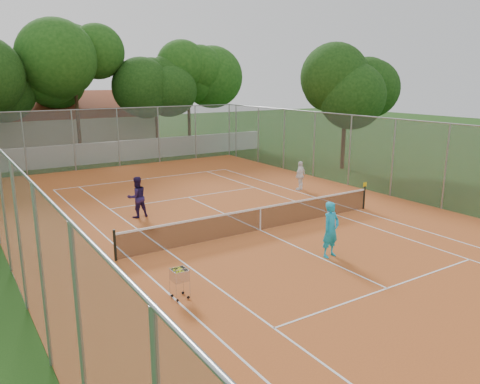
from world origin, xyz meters
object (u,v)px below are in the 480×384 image
player_far_left (137,197)px  tennis_net (260,219)px  player_far_right (300,176)px  clubhouse (51,123)px  ball_hopper (180,283)px  player_near (331,230)px

player_far_left → tennis_net: bearing=123.0°
tennis_net → player_far_left: 5.64m
tennis_net → player_far_left: (-3.46, 4.43, 0.42)m
player_far_right → clubhouse: bearing=-93.2°
tennis_net → ball_hopper: bearing=-145.3°
player_near → ball_hopper: 5.72m
player_far_left → ball_hopper: player_far_left is taller
tennis_net → ball_hopper: (-5.33, -3.69, -0.02)m
player_far_left → player_far_right: 9.38m
ball_hopper → player_near: bearing=19.7°
player_far_right → player_near: bearing=34.7°
player_near → ball_hopper: size_ratio=2.05×
player_far_left → ball_hopper: (-1.87, -8.12, -0.44)m
player_far_right → player_far_left: bearing=-20.2°
clubhouse → player_far_left: size_ratio=9.02×
tennis_net → player_far_right: size_ratio=7.45×
player_near → clubhouse: bearing=87.1°
player_far_right → tennis_net: bearing=16.6°
tennis_net → player_far_right: (5.92, 4.58, 0.31)m
player_far_left → ball_hopper: 8.34m
tennis_net → player_near: player_near is taller
tennis_net → ball_hopper: size_ratio=12.66×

